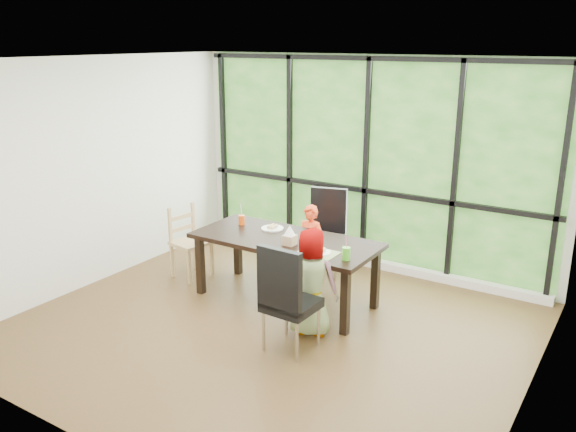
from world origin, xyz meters
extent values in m
plane|color=black|center=(0.00, 0.00, 0.00)|extent=(5.00, 5.00, 0.00)
plane|color=silver|center=(0.00, 2.25, 1.35)|extent=(5.00, 0.00, 5.00)
cube|color=#1F5018|center=(0.00, 2.23, 1.35)|extent=(4.80, 0.02, 2.65)
cube|color=silver|center=(0.00, 2.15, 0.05)|extent=(4.80, 0.12, 0.10)
cube|color=black|center=(-0.23, 0.65, 0.38)|extent=(2.10, 0.94, 0.75)
cube|color=black|center=(-0.25, 1.59, 0.54)|extent=(0.57, 0.57, 1.08)
cube|color=black|center=(0.41, -0.25, 0.54)|extent=(0.48, 0.48, 1.08)
cube|color=tan|center=(-1.60, 0.62, 0.45)|extent=(0.47, 0.48, 0.90)
imported|color=red|center=(-0.23, 1.20, 0.50)|extent=(0.36, 0.24, 0.99)
imported|color=slate|center=(0.39, 0.13, 0.56)|extent=(0.63, 0.50, 1.11)
cube|color=tan|center=(0.31, 0.43, 0.75)|extent=(0.40, 0.30, 0.01)
cylinder|color=white|center=(-0.54, 0.85, 0.76)|extent=(0.26, 0.26, 0.02)
cylinder|color=white|center=(0.33, 0.44, 0.76)|extent=(0.23, 0.23, 0.01)
cylinder|color=#E54C0D|center=(-0.94, 0.80, 0.81)|extent=(0.07, 0.07, 0.12)
cylinder|color=#53C728|center=(0.65, 0.41, 0.82)|extent=(0.08, 0.08, 0.13)
cube|color=tan|center=(-0.08, 0.50, 0.80)|extent=(0.13, 0.13, 0.11)
cylinder|color=white|center=(-0.94, 0.80, 0.91)|extent=(0.01, 0.04, 0.20)
cylinder|color=pink|center=(0.65, 0.41, 0.92)|extent=(0.01, 0.04, 0.20)
cone|color=white|center=(-0.08, 0.50, 0.91)|extent=(0.12, 0.12, 0.11)
camera|label=1|loc=(3.15, -4.61, 2.89)|focal=37.05mm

